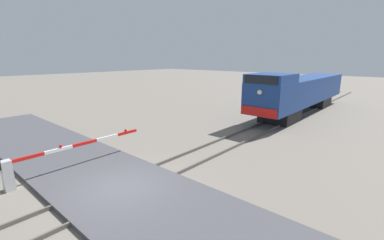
{
  "coord_description": "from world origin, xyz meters",
  "views": [
    {
      "loc": [
        8.34,
        -5.17,
        5.2
      ],
      "look_at": [
        -0.93,
        5.36,
        1.79
      ],
      "focal_mm": 24.14,
      "sensor_mm": 36.0,
      "label": 1
    }
  ],
  "objects": [
    {
      "name": "rail_track_left",
      "position": [
        -0.72,
        0.0,
        0.07
      ],
      "size": [
        0.08,
        80.0,
        0.15
      ],
      "primitive_type": "cube",
      "color": "#59544C",
      "rests_on": "ground_plane"
    },
    {
      "name": "crossing_gate",
      "position": [
        -3.36,
        -2.0,
        0.88
      ],
      "size": [
        0.36,
        6.77,
        1.38
      ],
      "color": "silver",
      "rests_on": "ground_plane"
    },
    {
      "name": "ground_plane",
      "position": [
        0.0,
        0.0,
        0.0
      ],
      "size": [
        160.0,
        160.0,
        0.0
      ],
      "primitive_type": "plane",
      "color": "slate"
    },
    {
      "name": "road_surface",
      "position": [
        0.0,
        0.0,
        0.08
      ],
      "size": [
        36.0,
        4.71,
        0.16
      ],
      "primitive_type": "cube",
      "color": "#47474C",
      "rests_on": "ground_plane"
    },
    {
      "name": "locomotive",
      "position": [
        0.0,
        19.75,
        2.06
      ],
      "size": [
        2.94,
        17.35,
        4.01
      ],
      "color": "black",
      "rests_on": "ground_plane"
    },
    {
      "name": "rail_track_right",
      "position": [
        0.72,
        0.0,
        0.07
      ],
      "size": [
        0.08,
        80.0,
        0.15
      ],
      "primitive_type": "cube",
      "color": "#59544C",
      "rests_on": "ground_plane"
    }
  ]
}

